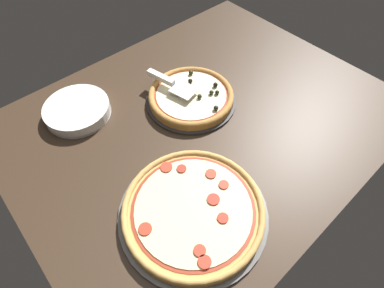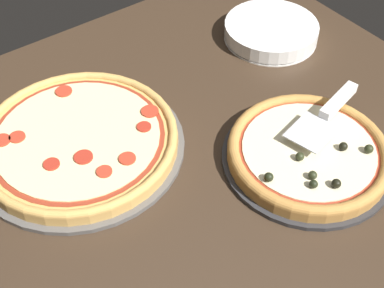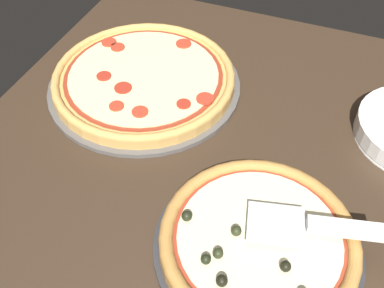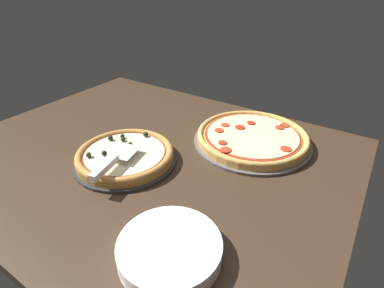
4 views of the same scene
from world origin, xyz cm
name	(u,v)px [view 1 (image 1 of 4)]	position (x,y,z in cm)	size (l,w,h in cm)	color
ground_plane	(204,120)	(0.00, 0.00, -1.80)	(132.52, 105.39, 3.60)	#38281C
pizza_pan_front	(191,100)	(-1.80, -8.85, 0.50)	(33.39, 33.39, 1.00)	#2D2D30
pizza_front	(191,96)	(-1.83, -8.84, 2.70)	(31.38, 31.38, 4.32)	#B77F3D
pizza_pan_back	(193,213)	(27.69, 25.26, 0.50)	(42.03, 42.03, 1.00)	#565451
pizza_back	(193,210)	(27.68, 25.25, 2.66)	(39.51, 39.51, 3.11)	tan
serving_spatula	(166,80)	(1.95, -18.47, 6.11)	(9.54, 21.22, 2.00)	silver
plate_stack	(77,110)	(32.86, -30.76, 2.10)	(23.00, 23.00, 4.20)	white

